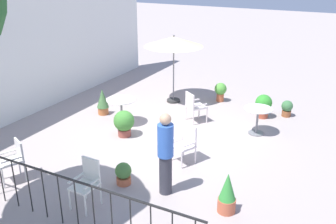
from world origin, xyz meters
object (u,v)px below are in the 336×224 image
Objects in this scene: potted_plant_6 at (220,91)px; potted_plant_1 at (124,122)px; potted_plant_5 at (123,173)px; potted_plant_2 at (103,101)px; patio_chair_1 at (194,105)px; potted_plant_0 at (264,105)px; potted_plant_3 at (287,108)px; patio_umbrella_0 at (174,42)px; patio_chair_3 at (87,180)px; patio_chair_0 at (186,141)px; standing_person at (165,153)px; potted_plant_4 at (227,193)px; patio_chair_2 at (13,158)px; cafe_table_1 at (258,116)px; cafe_table_0 at (121,107)px.

potted_plant_1 is at bearing 160.28° from potted_plant_6.
potted_plant_2 is at bearing 42.35° from potted_plant_5.
potted_plant_6 is (2.03, -0.08, -0.16)m from patio_chair_1.
potted_plant_0 reaches higher than potted_plant_3.
patio_chair_1 reaches higher than potted_plant_1.
patio_umbrella_0 is 6.27m from patio_chair_3.
potted_plant_0 is (3.53, -0.94, -0.10)m from patio_chair_0.
potted_plant_6 is at bearing -45.49° from potted_plant_2.
standing_person reaches higher than patio_chair_1.
potted_plant_1 is 1.43× the size of potted_plant_3.
potted_plant_2 is 5.84m from potted_plant_4.
potted_plant_0 is 1.82m from potted_plant_6.
patio_umbrella_0 is 2.35× the size of patio_chair_3.
patio_umbrella_0 reaches higher than standing_person.
patio_chair_2 is 1.99m from patio_chair_3.
patio_chair_2 is (-4.71, 2.14, -0.00)m from patio_chair_1.
cafe_table_1 is at bearing -13.57° from standing_person.
patio_chair_0 reaches higher than potted_plant_6.
patio_chair_0 is (-3.53, -2.09, -1.50)m from patio_umbrella_0.
patio_umbrella_0 reaches higher than potted_plant_0.
patio_chair_3 is at bearing 112.73° from potted_plant_4.
patio_chair_1 is 2.04m from potted_plant_6.
potted_plant_5 is (0.94, -0.18, -0.30)m from patio_chair_3.
potted_plant_1 is 2.41m from potted_plant_5.
patio_chair_2 is 1.82× the size of potted_plant_5.
potted_plant_6 is at bearing 41.72° from cafe_table_1.
potted_plant_0 is (1.24, 0.14, -0.11)m from cafe_table_1.
cafe_table_1 is 3.62m from potted_plant_1.
potted_plant_2 is 1.66× the size of potted_plant_5.
potted_plant_5 is 1.16m from standing_person.
patio_umbrella_0 is 4.37m from patio_chair_0.
potted_plant_3 is at bearing -14.36° from standing_person.
standing_person is (-4.91, 0.75, 0.50)m from potted_plant_0.
patio_chair_0 reaches higher than potted_plant_5.
potted_plant_4 is (1.02, -4.44, -0.13)m from patio_chair_2.
cafe_table_0 is at bearing 124.27° from potted_plant_3.
cafe_table_0 is 1.15× the size of potted_plant_0.
potted_plant_0 is 0.41× the size of standing_person.
patio_chair_0 is 3.84m from potted_plant_2.
patio_chair_0 reaches higher than potted_plant_4.
potted_plant_4 is at bearing -143.96° from patio_umbrella_0.
patio_chair_2 reaches higher than potted_plant_6.
potted_plant_2 reaches higher than potted_plant_6.
cafe_table_0 is at bearing 24.45° from patio_chair_3.
potted_plant_3 is at bearing -21.26° from patio_chair_3.
cafe_table_0 is 0.87× the size of patio_chair_3.
cafe_table_1 is at bearing -89.14° from patio_chair_1.
cafe_table_0 is at bearing 34.39° from potted_plant_5.
patio_umbrella_0 is 2.77× the size of potted_plant_2.
patio_chair_1 is at bearing 126.19° from potted_plant_0.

